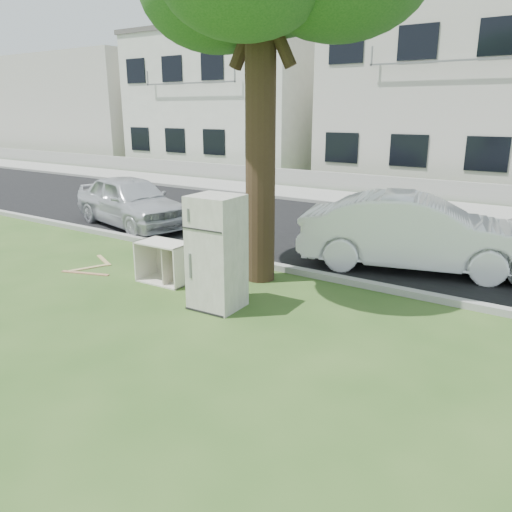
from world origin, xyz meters
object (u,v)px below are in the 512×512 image
Objects in this scene: fridge at (217,253)px; car_left at (131,201)px; cabinet at (165,262)px; car_center at (416,233)px.

car_left is (-5.62, 3.36, -0.22)m from fridge.
cabinet is at bearing 161.70° from fridge.
fridge is 0.45× the size of car_left.
fridge reaches higher than car_center.
car_center is 1.12× the size of car_left.
fridge is 6.55m from car_left.
car_center is at bearing 59.46° from fridge.
car_left is (-7.63, -0.44, -0.06)m from car_center.
car_left reaches higher than cabinet.
car_center is (2.01, 3.81, -0.17)m from fridge.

